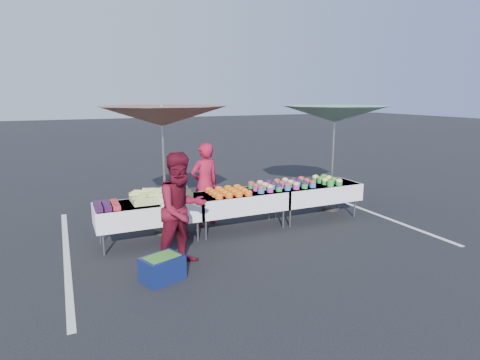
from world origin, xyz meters
name	(u,v)px	position (x,y,z in m)	size (l,w,h in m)	color
ground	(240,229)	(0.00, 0.00, 0.00)	(80.00, 80.00, 0.00)	black
stripe_left	(66,254)	(-3.20, 0.00, 0.00)	(0.10, 5.00, 0.00)	silver
stripe_right	(366,210)	(3.20, 0.00, 0.00)	(0.10, 5.00, 0.00)	silver
table_left	(148,211)	(-1.80, 0.00, 0.58)	(1.86, 0.81, 0.75)	white
table_center	(240,201)	(0.00, 0.00, 0.58)	(1.86, 0.81, 0.75)	white
table_right	(316,192)	(1.80, 0.00, 0.58)	(1.86, 0.81, 0.75)	white
berry_punnets	(107,206)	(-2.51, -0.06, 0.79)	(0.40, 0.54, 0.08)	black
corn_pile	(161,195)	(-1.55, 0.05, 0.84)	(1.16, 0.57, 0.26)	#BDD66D
plastic_bags	(169,203)	(-1.50, -0.30, 0.78)	(0.30, 0.25, 0.05)	white
carrot_bowls	(228,191)	(-0.25, -0.01, 0.80)	(0.75, 0.69, 0.11)	#FB5A1B
potato_cups	(282,184)	(0.95, 0.00, 0.83)	(1.34, 0.58, 0.16)	blue
bean_baskets	(327,180)	(2.06, -0.01, 0.82)	(0.36, 0.68, 0.15)	green
vendor	(205,184)	(-0.53, 0.55, 0.85)	(0.62, 0.41, 1.70)	maroon
customer	(182,210)	(-1.51, -1.18, 0.89)	(0.87, 0.68, 1.79)	#5D0E1E
umbrella_left	(162,117)	(-1.39, 0.40, 2.22)	(3.17, 3.17, 2.45)	black
umbrella_right	(335,115)	(2.50, 0.40, 2.19)	(2.78, 2.78, 2.41)	black
storage_bin	(162,268)	(-1.95, -1.60, 0.19)	(0.67, 0.58, 0.37)	#0E1948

